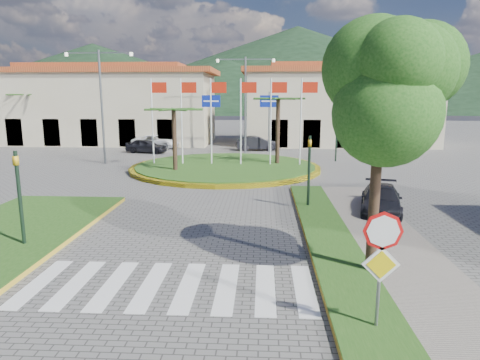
{
  "coord_description": "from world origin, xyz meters",
  "views": [
    {
      "loc": [
        2.5,
        -6.3,
        4.89
      ],
      "look_at": [
        1.73,
        8.0,
        2.05
      ],
      "focal_mm": 32.0,
      "sensor_mm": 36.0,
      "label": 1
    }
  ],
  "objects_px": {
    "white_van": "(156,142)",
    "car_dark_a": "(146,146)",
    "deciduous_tree": "(382,84)",
    "car_side_right": "(381,200)",
    "car_dark_b": "(257,143)",
    "roundabout_island": "(226,167)",
    "stop_sign": "(381,253)"
  },
  "relations": [
    {
      "from": "white_van",
      "to": "car_dark_a",
      "type": "height_order",
      "value": "white_van"
    },
    {
      "from": "deciduous_tree",
      "to": "car_side_right",
      "type": "relative_size",
      "value": 1.71
    },
    {
      "from": "deciduous_tree",
      "to": "car_side_right",
      "type": "distance_m",
      "value": 8.2
    },
    {
      "from": "deciduous_tree",
      "to": "car_dark_b",
      "type": "height_order",
      "value": "deciduous_tree"
    },
    {
      "from": "roundabout_island",
      "to": "car_dark_a",
      "type": "xyz_separation_m",
      "value": [
        -7.58,
        8.0,
        0.43
      ]
    },
    {
      "from": "white_van",
      "to": "car_dark_b",
      "type": "relative_size",
      "value": 1.15
    },
    {
      "from": "stop_sign",
      "to": "car_dark_b",
      "type": "xyz_separation_m",
      "value": [
        -2.9,
        30.26,
        -1.15
      ]
    },
    {
      "from": "car_dark_b",
      "to": "car_dark_a",
      "type": "bearing_deg",
      "value": 94.2
    },
    {
      "from": "stop_sign",
      "to": "car_dark_a",
      "type": "distance_m",
      "value": 30.71
    },
    {
      "from": "stop_sign",
      "to": "white_van",
      "type": "relative_size",
      "value": 0.6
    },
    {
      "from": "car_dark_a",
      "to": "car_side_right",
      "type": "distance_m",
      "value": 23.87
    },
    {
      "from": "deciduous_tree",
      "to": "white_van",
      "type": "relative_size",
      "value": 1.53
    },
    {
      "from": "stop_sign",
      "to": "car_side_right",
      "type": "xyz_separation_m",
      "value": [
        2.6,
        9.53,
        -1.21
      ]
    },
    {
      "from": "deciduous_tree",
      "to": "white_van",
      "type": "xyz_separation_m",
      "value": [
        -13.06,
        28.37,
        -4.56
      ]
    },
    {
      "from": "white_van",
      "to": "roundabout_island",
      "type": "bearing_deg",
      "value": -139.35
    },
    {
      "from": "car_dark_a",
      "to": "car_side_right",
      "type": "xyz_separation_m",
      "value": [
        15.07,
        -18.51,
        -0.03
      ]
    },
    {
      "from": "stop_sign",
      "to": "deciduous_tree",
      "type": "distance_m",
      "value": 4.59
    },
    {
      "from": "deciduous_tree",
      "to": "white_van",
      "type": "bearing_deg",
      "value": 114.72
    },
    {
      "from": "car_side_right",
      "to": "roundabout_island",
      "type": "bearing_deg",
      "value": 139.26
    },
    {
      "from": "car_dark_a",
      "to": "white_van",
      "type": "bearing_deg",
      "value": 12.5
    },
    {
      "from": "stop_sign",
      "to": "car_side_right",
      "type": "bearing_deg",
      "value": 74.74
    },
    {
      "from": "car_dark_a",
      "to": "car_side_right",
      "type": "bearing_deg",
      "value": -128.1
    },
    {
      "from": "car_dark_b",
      "to": "car_side_right",
      "type": "height_order",
      "value": "car_dark_b"
    },
    {
      "from": "car_dark_a",
      "to": "car_dark_b",
      "type": "xyz_separation_m",
      "value": [
        9.57,
        2.22,
        0.03
      ]
    },
    {
      "from": "white_van",
      "to": "car_side_right",
      "type": "bearing_deg",
      "value": -138.45
    },
    {
      "from": "stop_sign",
      "to": "deciduous_tree",
      "type": "height_order",
      "value": "deciduous_tree"
    },
    {
      "from": "roundabout_island",
      "to": "car_side_right",
      "type": "distance_m",
      "value": 12.91
    },
    {
      "from": "car_dark_a",
      "to": "car_dark_b",
      "type": "bearing_deg",
      "value": -64.2
    },
    {
      "from": "car_dark_a",
      "to": "deciduous_tree",
      "type": "bearing_deg",
      "value": -139.65
    },
    {
      "from": "deciduous_tree",
      "to": "car_dark_b",
      "type": "bearing_deg",
      "value": 97.33
    },
    {
      "from": "stop_sign",
      "to": "car_dark_b",
      "type": "distance_m",
      "value": 30.42
    },
    {
      "from": "roundabout_island",
      "to": "stop_sign",
      "type": "xyz_separation_m",
      "value": [
        4.9,
        -20.04,
        1.62
      ]
    }
  ]
}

